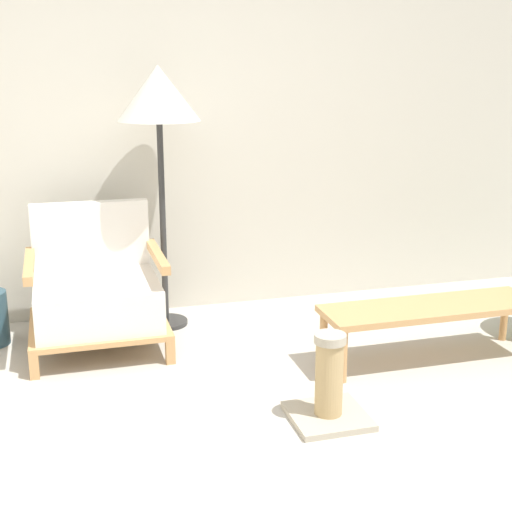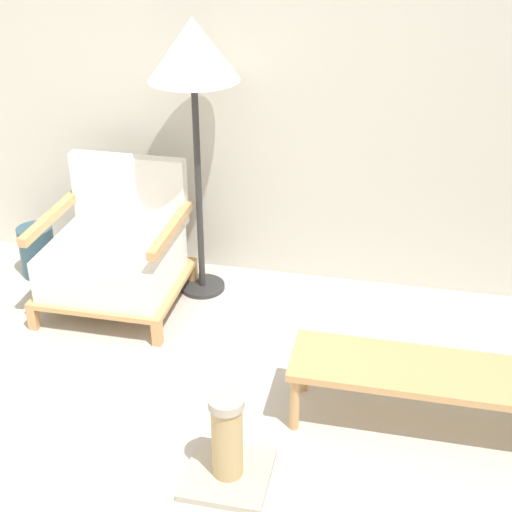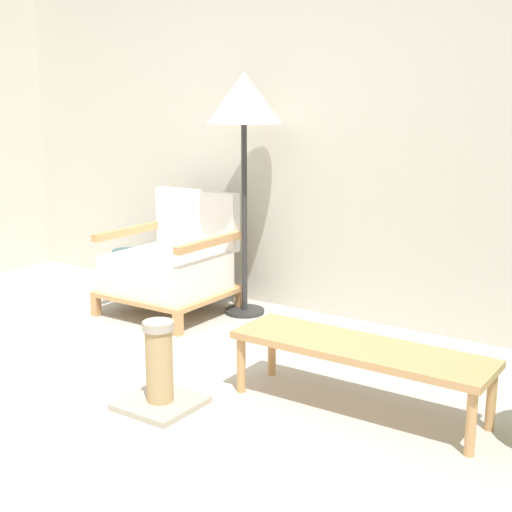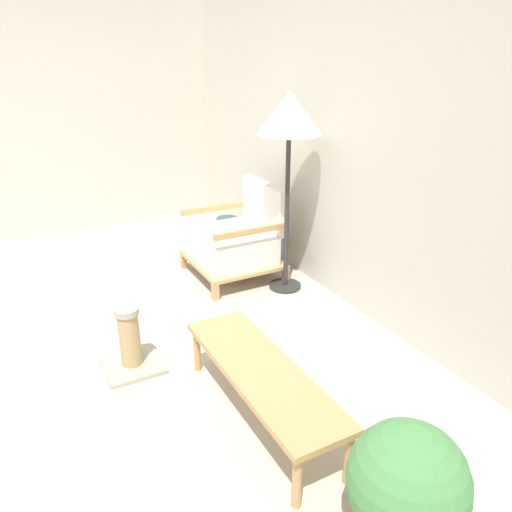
{
  "view_description": "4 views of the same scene",
  "coord_description": "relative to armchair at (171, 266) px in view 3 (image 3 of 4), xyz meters",
  "views": [
    {
      "loc": [
        -0.77,
        -2.28,
        1.61
      ],
      "look_at": [
        0.29,
        1.44,
        0.55
      ],
      "focal_mm": 50.0,
      "sensor_mm": 36.0,
      "label": 1
    },
    {
      "loc": [
        0.95,
        -1.59,
        2.25
      ],
      "look_at": [
        0.29,
        1.44,
        0.55
      ],
      "focal_mm": 50.0,
      "sensor_mm": 36.0,
      "label": 2
    },
    {
      "loc": [
        2.52,
        -1.84,
        1.45
      ],
      "look_at": [
        0.29,
        1.44,
        0.55
      ],
      "focal_mm": 50.0,
      "sensor_mm": 36.0,
      "label": 3
    },
    {
      "loc": [
        3.08,
        -0.05,
        1.87
      ],
      "look_at": [
        0.29,
        1.44,
        0.55
      ],
      "focal_mm": 35.0,
      "sensor_mm": 36.0,
      "label": 4
    }
  ],
  "objects": [
    {
      "name": "armchair",
      "position": [
        0.0,
        0.0,
        0.0
      ],
      "size": [
        0.77,
        0.71,
        0.8
      ],
      "color": "tan",
      "rests_on": "ground_plane"
    },
    {
      "name": "ground_plane",
      "position": [
        0.59,
        -1.71,
        -0.32
      ],
      "size": [
        14.0,
        14.0,
        0.0
      ],
      "primitive_type": "plane",
      "color": "#B7B2A8"
    },
    {
      "name": "coffee_table",
      "position": [
        1.75,
        -0.71,
        -0.04
      ],
      "size": [
        1.23,
        0.36,
        0.32
      ],
      "color": "tan",
      "rests_on": "ground_plane"
    },
    {
      "name": "scratching_post",
      "position": [
        0.96,
        -1.2,
        -0.17
      ],
      "size": [
        0.35,
        0.35,
        0.42
      ],
      "color": "#B2A893",
      "rests_on": "ground_plane"
    },
    {
      "name": "floor_lamp",
      "position": [
        0.43,
        0.25,
        1.06
      ],
      "size": [
        0.49,
        0.49,
        1.59
      ],
      "color": "#2D2D2D",
      "rests_on": "ground_plane"
    },
    {
      "name": "wall_back",
      "position": [
        0.59,
        0.57,
        1.03
      ],
      "size": [
        8.0,
        0.06,
        2.7
      ],
      "color": "beige",
      "rests_on": "ground_plane"
    },
    {
      "name": "vase",
      "position": [
        -0.61,
        0.2,
        -0.16
      ],
      "size": [
        0.22,
        0.22,
        0.32
      ],
      "primitive_type": "cylinder",
      "color": "#2D4C5B",
      "rests_on": "ground_plane"
    }
  ]
}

